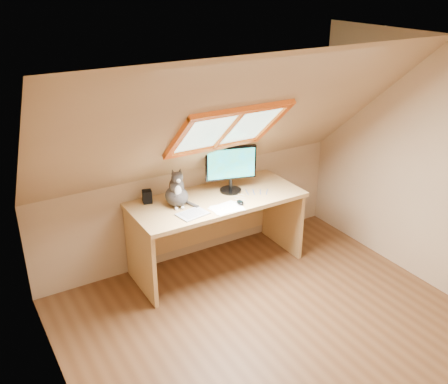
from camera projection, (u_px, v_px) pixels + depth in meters
ground at (291, 344)px, 4.23m from camera, size 3.50×3.50×0.00m
room_shell at (310, 195)px, 3.57m from camera, size 3.52×3.52×2.41m
desk at (213, 216)px, 5.17m from camera, size 1.76×0.77×0.80m
monitor at (231, 166)px, 5.04m from camera, size 0.52×0.22×0.49m
cat at (177, 192)px, 4.79m from camera, size 0.27×0.30×0.40m
desk_speaker at (147, 197)px, 4.88m from camera, size 0.11×0.11×0.13m
graphics_tablet at (192, 214)px, 4.67m from camera, size 0.31×0.24×0.01m
mouse at (240, 202)px, 4.87m from camera, size 0.08×0.12×0.03m
papers at (219, 210)px, 4.75m from camera, size 0.33×0.27×0.00m
cables at (250, 194)px, 5.07m from camera, size 0.51×0.26×0.01m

